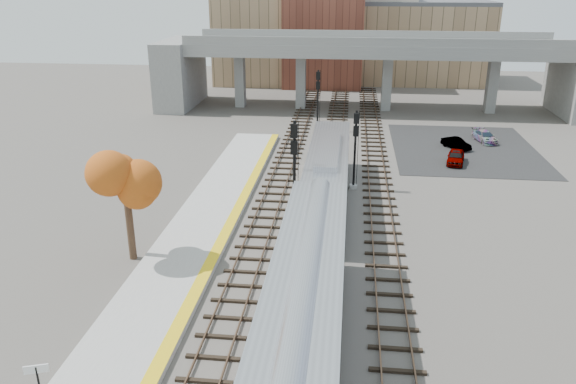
% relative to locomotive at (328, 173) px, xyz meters
% --- Properties ---
extents(ground, '(160.00, 160.00, 0.00)m').
position_rel_locomotive_xyz_m(ground, '(-1.00, -12.28, -2.28)').
color(ground, '#47423D').
rests_on(ground, ground).
extents(platform, '(4.50, 60.00, 0.35)m').
position_rel_locomotive_xyz_m(platform, '(-8.25, -12.28, -2.10)').
color(platform, '#9E9E99').
rests_on(platform, ground).
extents(yellow_strip, '(0.70, 60.00, 0.01)m').
position_rel_locomotive_xyz_m(yellow_strip, '(-6.35, -12.28, -1.92)').
color(yellow_strip, yellow).
rests_on(yellow_strip, platform).
extents(tracks, '(10.70, 95.00, 0.25)m').
position_rel_locomotive_xyz_m(tracks, '(-0.07, 0.22, -2.20)').
color(tracks, black).
rests_on(tracks, ground).
extents(overpass, '(54.00, 12.00, 9.50)m').
position_rel_locomotive_xyz_m(overpass, '(3.92, 32.72, 3.53)').
color(overpass, slate).
rests_on(overpass, ground).
extents(buildings_far, '(43.00, 21.00, 20.60)m').
position_rel_locomotive_xyz_m(buildings_far, '(0.26, 54.29, 5.60)').
color(buildings_far, tan).
rests_on(buildings_far, ground).
extents(parking_lot, '(14.00, 18.00, 0.04)m').
position_rel_locomotive_xyz_m(parking_lot, '(13.00, 15.72, -2.26)').
color(parking_lot, black).
rests_on(parking_lot, ground).
extents(locomotive, '(3.02, 19.05, 4.10)m').
position_rel_locomotive_xyz_m(locomotive, '(0.00, 0.00, 0.00)').
color(locomotive, '#A8AAB2').
rests_on(locomotive, ground).
extents(coach, '(3.03, 25.00, 5.00)m').
position_rel_locomotive_xyz_m(coach, '(-0.00, -22.61, 0.52)').
color(coach, '#A8AAB2').
rests_on(coach, ground).
extents(signal_mast_near, '(0.60, 0.64, 7.28)m').
position_rel_locomotive_xyz_m(signal_mast_near, '(-2.10, -4.21, 1.38)').
color(signal_mast_near, '#9E9E99').
rests_on(signal_mast_near, ground).
extents(signal_mast_mid, '(0.60, 0.64, 6.42)m').
position_rel_locomotive_xyz_m(signal_mast_mid, '(2.00, 3.05, 0.78)').
color(signal_mast_mid, '#9E9E99').
rests_on(signal_mast_mid, ground).
extents(signal_mast_far, '(0.60, 0.64, 6.68)m').
position_rel_locomotive_xyz_m(signal_mast_far, '(-2.10, 21.33, 0.96)').
color(signal_mast_far, '#9E9E99').
rests_on(signal_mast_far, ground).
extents(station_sign, '(0.87, 0.34, 2.27)m').
position_rel_locomotive_xyz_m(station_sign, '(-9.74, -23.99, -0.30)').
color(station_sign, black).
rests_on(station_sign, platform).
extents(tree, '(3.60, 3.60, 6.92)m').
position_rel_locomotive_xyz_m(tree, '(-11.32, -10.61, 2.85)').
color(tree, '#382619').
rests_on(tree, ground).
extents(car_a, '(2.21, 3.86, 1.24)m').
position_rel_locomotive_xyz_m(car_a, '(11.31, 10.64, -1.62)').
color(car_a, '#99999E').
rests_on(car_a, parking_lot).
extents(car_b, '(2.81, 3.32, 1.07)m').
position_rel_locomotive_xyz_m(car_b, '(12.15, 15.53, -1.70)').
color(car_b, '#99999E').
rests_on(car_b, parking_lot).
extents(car_c, '(2.39, 4.06, 1.10)m').
position_rel_locomotive_xyz_m(car_c, '(15.54, 18.47, -1.69)').
color(car_c, '#99999E').
rests_on(car_c, parking_lot).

